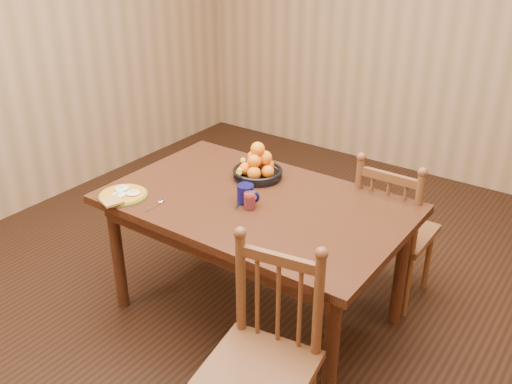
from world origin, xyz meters
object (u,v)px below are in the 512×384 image
Objects in this scene: breakfast_plate at (123,195)px; coffee_mug at (246,194)px; dining_table at (256,214)px; fruit_bowl at (257,167)px; chair_far at (392,231)px; chair_near at (263,360)px.

coffee_mug reaches higher than breakfast_plate.
dining_table is 5.52× the size of fruit_bowl.
chair_far is 3.22× the size of fruit_bowl.
fruit_bowl is (-0.70, 0.96, 0.35)m from chair_near.
chair_far is 1.56m from breakfast_plate.
chair_near is 1.24m from breakfast_plate.
chair_far is 1.32m from chair_near.
fruit_bowl reaches higher than coffee_mug.
chair_far is at bearing 40.52° from breakfast_plate.
dining_table is 1.71× the size of chair_far.
breakfast_plate is (-1.16, -0.99, 0.31)m from chair_far.
dining_table is 0.73m from breakfast_plate.
coffee_mug is (-0.03, -0.05, 0.14)m from dining_table.
fruit_bowl reaches higher than dining_table.
chair_near is at bearing 89.57° from chair_far.
chair_near is 3.30× the size of fruit_bowl.
chair_far is at bearing 80.30° from chair_near.
dining_table is at bearing 117.85° from chair_near.
coffee_mug is at bearing -120.49° from dining_table.
breakfast_plate is at bearing 154.71° from chair_near.
dining_table is at bearing 59.51° from coffee_mug.
dining_table is 0.85m from chair_far.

